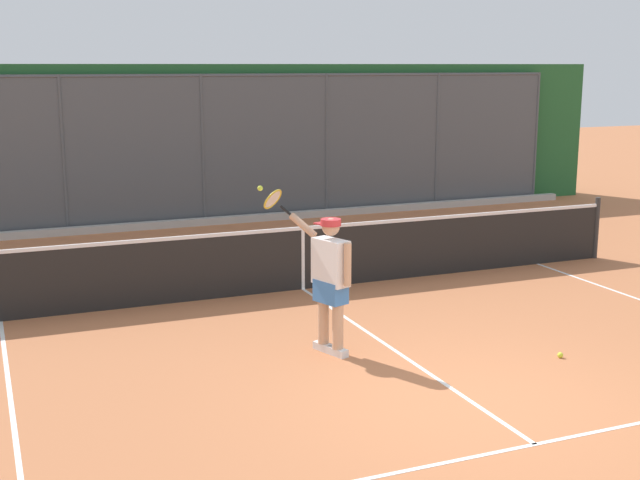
% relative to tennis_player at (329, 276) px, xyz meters
% --- Properties ---
extents(ground_plane, '(60.00, 60.00, 0.00)m').
position_rel_tennis_player_xyz_m(ground_plane, '(-0.75, 1.93, -0.93)').
color(ground_plane, '#B76B42').
extents(court_line_markings, '(8.61, 10.41, 0.01)m').
position_rel_tennis_player_xyz_m(court_line_markings, '(-0.75, 3.25, -0.93)').
color(court_line_markings, white).
rests_on(court_line_markings, ground).
extents(fence_backdrop, '(19.87, 1.37, 3.33)m').
position_rel_tennis_player_xyz_m(fence_backdrop, '(-0.75, -9.18, 0.72)').
color(fence_backdrop, '#474C51').
rests_on(fence_backdrop, ground).
extents(tennis_net, '(11.06, 0.09, 1.07)m').
position_rel_tennis_player_xyz_m(tennis_net, '(-0.75, -2.77, -0.44)').
color(tennis_net, '#2D2D2D').
rests_on(tennis_net, ground).
extents(tennis_player, '(0.79, 1.21, 1.90)m').
position_rel_tennis_player_xyz_m(tennis_player, '(0.00, 0.00, 0.00)').
color(tennis_player, silver).
rests_on(tennis_player, ground).
extents(tennis_ball_by_sideline, '(0.07, 0.07, 0.07)m').
position_rel_tennis_player_xyz_m(tennis_ball_by_sideline, '(-2.40, 1.19, -0.90)').
color(tennis_ball_by_sideline, '#CCDB33').
rests_on(tennis_ball_by_sideline, ground).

